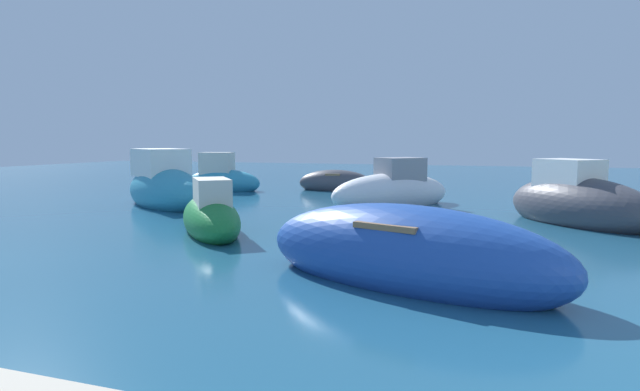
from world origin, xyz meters
The scene contains 7 objects.
moored_boat_1 centered at (-9.42, 5.56, 0.35)m, with size 3.18×3.60×1.44m.
moored_boat_4 centered at (-1.70, 9.60, 0.48)m, with size 3.89×4.05×1.88m.
moored_boat_5 centered at (-6.66, 11.70, 0.44)m, with size 3.89×4.11×1.77m.
moored_boat_6 centered at (-14.14, 14.34, 0.44)m, with size 3.23×1.63×1.79m.
moored_boat_8 centered at (-9.87, 16.01, 0.30)m, with size 3.09×1.39×1.08m.
moored_boat_9 centered at (-4.68, 2.86, 0.40)m, with size 4.97×3.02×1.43m.
moored_boat_10 centered at (-13.34, 9.40, 0.56)m, with size 4.62×3.93×2.10m.
Camera 1 is at (-3.40, -4.49, 2.00)m, focal length 29.80 mm.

